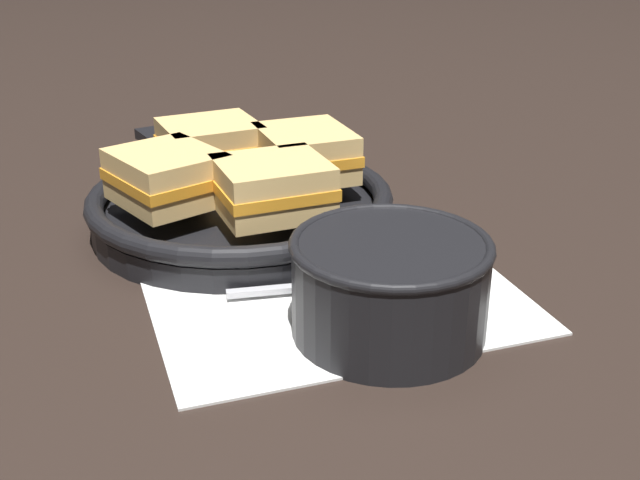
% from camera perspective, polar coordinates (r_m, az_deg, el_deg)
% --- Properties ---
extents(ground_plane, '(4.00, 4.00, 0.00)m').
position_cam_1_polar(ground_plane, '(0.65, -0.46, -3.73)').
color(ground_plane, black).
extents(napkin, '(0.33, 0.30, 0.00)m').
position_cam_1_polar(napkin, '(0.65, 0.73, -3.45)').
color(napkin, white).
rests_on(napkin, ground_plane).
extents(soup_bowl, '(0.14, 0.14, 0.08)m').
position_cam_1_polar(soup_bowl, '(0.57, 4.99, -2.95)').
color(soup_bowl, black).
rests_on(soup_bowl, ground_plane).
extents(spoon, '(0.16, 0.03, 0.01)m').
position_cam_1_polar(spoon, '(0.65, 3.34, -2.97)').
color(spoon, '#B7B7BC').
rests_on(spoon, napkin).
extents(skillet, '(0.29, 0.39, 0.04)m').
position_cam_1_polar(skillet, '(0.76, -5.71, 2.32)').
color(skillet, black).
rests_on(skillet, ground_plane).
extents(sandwich_near_left, '(0.12, 0.12, 0.05)m').
position_cam_1_polar(sandwich_near_left, '(0.72, -10.82, 4.45)').
color(sandwich_near_left, '#DBB26B').
rests_on(sandwich_near_left, skillet).
extents(sandwich_near_right, '(0.11, 0.10, 0.05)m').
position_cam_1_polar(sandwich_near_right, '(0.69, -3.41, 3.79)').
color(sandwich_near_right, '#DBB26B').
rests_on(sandwich_near_right, skillet).
extents(sandwich_far_left, '(0.10, 0.11, 0.05)m').
position_cam_1_polar(sandwich_far_left, '(0.78, -1.06, 6.20)').
color(sandwich_far_left, '#DBB26B').
rests_on(sandwich_far_left, skillet).
extents(sandwich_far_right, '(0.11, 0.11, 0.05)m').
position_cam_1_polar(sandwich_far_right, '(0.81, -7.80, 6.72)').
color(sandwich_far_right, '#DBB26B').
rests_on(sandwich_far_right, skillet).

